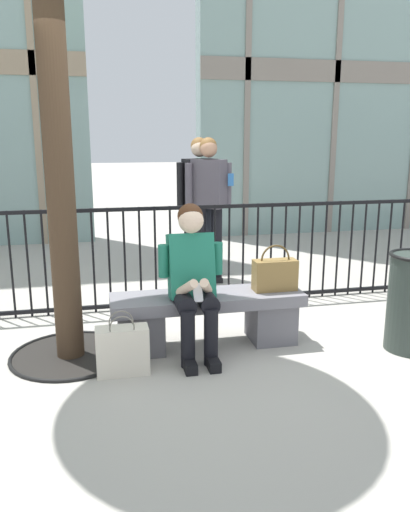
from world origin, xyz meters
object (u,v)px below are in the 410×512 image
seated_person_with_phone (193,276)px  bystander_at_railing (200,197)px  stone_bench (208,314)px  handbag_on_bench (275,274)px  shopping_bag (123,350)px  bystander_further_back (209,199)px

seated_person_with_phone → bystander_at_railing: bearing=77.0°
stone_bench → handbag_on_bench: 0.66m
seated_person_with_phone → stone_bench: bearing=41.1°
shopping_bag → bystander_further_back: bystander_further_back is taller
handbag_on_bench → seated_person_with_phone: bearing=-170.7°
handbag_on_bench → bystander_at_railing: size_ratio=0.23×
stone_bench → shopping_bag: 0.83m
handbag_on_bench → shopping_bag: 1.42m
seated_person_with_phone → bystander_at_railing: 2.29m
stone_bench → seated_person_with_phone: (-0.15, -0.13, 0.38)m
stone_bench → handbag_on_bench: (0.58, -0.01, 0.32)m
stone_bench → seated_person_with_phone: size_ratio=1.32×
stone_bench → handbag_on_bench: bearing=-1.0°
shopping_bag → bystander_at_railing: size_ratio=0.28×
stone_bench → seated_person_with_phone: 0.43m
seated_person_with_phone → bystander_at_railing: (0.51, 2.21, 0.35)m
bystander_at_railing → bystander_further_back: same height
stone_bench → seated_person_with_phone: bearing=-138.9°
seated_person_with_phone → bystander_further_back: bearing=74.0°
shopping_bag → bystander_further_back: 2.70m
seated_person_with_phone → shopping_bag: seated_person_with_phone is taller
stone_bench → bystander_at_railing: bystander_at_railing is taller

